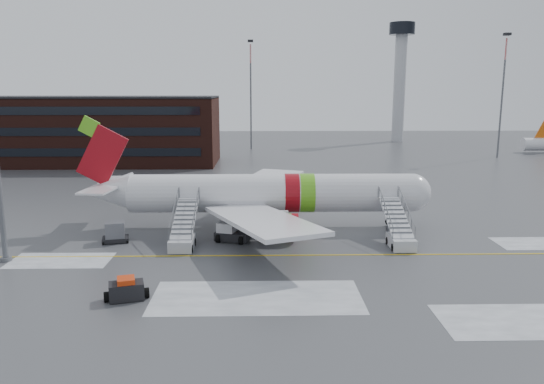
{
  "coord_description": "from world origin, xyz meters",
  "views": [
    {
      "loc": [
        -5.65,
        -43.39,
        13.74
      ],
      "look_at": [
        -4.66,
        6.2,
        4.0
      ],
      "focal_mm": 35.0,
      "sensor_mm": 36.0,
      "label": 1
    }
  ],
  "objects_px": {
    "uld_container": "(115,233)",
    "baggage_tractor": "(127,290)",
    "airstair_fwd": "(399,234)",
    "airstair_aft": "(183,235)",
    "airliner": "(262,194)",
    "pushback_tug": "(231,233)"
  },
  "relations": [
    {
      "from": "airstair_fwd",
      "to": "pushback_tug",
      "type": "xyz_separation_m",
      "value": [
        -15.0,
        1.7,
        -0.29
      ]
    },
    {
      "from": "uld_container",
      "to": "airstair_aft",
      "type": "bearing_deg",
      "value": -14.34
    },
    {
      "from": "airstair_fwd",
      "to": "baggage_tractor",
      "type": "height_order",
      "value": "airstair_fwd"
    },
    {
      "from": "airliner",
      "to": "airstair_aft",
      "type": "xyz_separation_m",
      "value": [
        -6.95,
        -6.54,
        -2.35
      ]
    },
    {
      "from": "airstair_aft",
      "to": "airliner",
      "type": "bearing_deg",
      "value": 43.23
    },
    {
      "from": "baggage_tractor",
      "to": "airliner",
      "type": "bearing_deg",
      "value": 63.95
    },
    {
      "from": "airliner",
      "to": "baggage_tractor",
      "type": "xyz_separation_m",
      "value": [
        -8.99,
        -18.39,
        -2.78
      ]
    },
    {
      "from": "uld_container",
      "to": "baggage_tractor",
      "type": "height_order",
      "value": "uld_container"
    },
    {
      "from": "pushback_tug",
      "to": "uld_container",
      "type": "height_order",
      "value": "uld_container"
    },
    {
      "from": "airstair_fwd",
      "to": "airstair_aft",
      "type": "relative_size",
      "value": 1.0
    },
    {
      "from": "airliner",
      "to": "pushback_tug",
      "type": "bearing_deg",
      "value": -120.77
    },
    {
      "from": "airliner",
      "to": "uld_container",
      "type": "height_order",
      "value": "airliner"
    },
    {
      "from": "airstair_aft",
      "to": "pushback_tug",
      "type": "height_order",
      "value": "airstair_aft"
    },
    {
      "from": "airliner",
      "to": "pushback_tug",
      "type": "height_order",
      "value": "airliner"
    },
    {
      "from": "airstair_fwd",
      "to": "uld_container",
      "type": "height_order",
      "value": "airstair_fwd"
    },
    {
      "from": "airstair_fwd",
      "to": "airliner",
      "type": "bearing_deg",
      "value": 151.66
    },
    {
      "from": "airliner",
      "to": "pushback_tug",
      "type": "distance_m",
      "value": 6.22
    },
    {
      "from": "airstair_fwd",
      "to": "uld_container",
      "type": "xyz_separation_m",
      "value": [
        -25.47,
        1.64,
        -0.19
      ]
    },
    {
      "from": "uld_container",
      "to": "pushback_tug",
      "type": "bearing_deg",
      "value": 0.32
    },
    {
      "from": "airstair_aft",
      "to": "baggage_tractor",
      "type": "distance_m",
      "value": 12.03
    },
    {
      "from": "airliner",
      "to": "baggage_tractor",
      "type": "distance_m",
      "value": 20.66
    },
    {
      "from": "airstair_aft",
      "to": "uld_container",
      "type": "xyz_separation_m",
      "value": [
        -6.4,
        1.64,
        -0.19
      ]
    }
  ]
}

